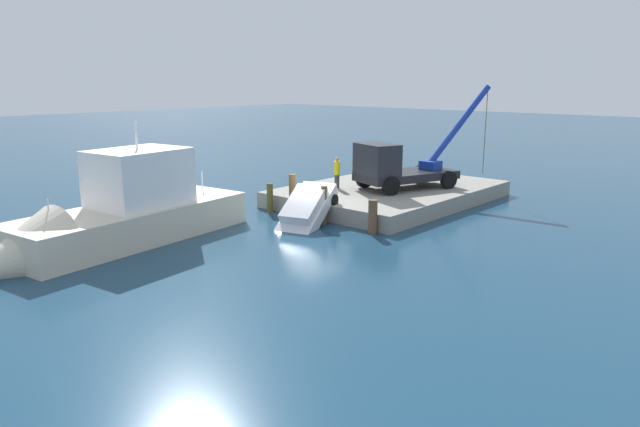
% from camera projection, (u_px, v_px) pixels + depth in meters
% --- Properties ---
extents(ground, '(200.00, 200.00, 0.00)m').
position_uv_depth(ground, '(313.00, 221.00, 29.03)').
color(ground, navy).
extents(dock, '(12.64, 8.89, 0.85)m').
position_uv_depth(dock, '(390.00, 193.00, 33.75)').
color(dock, gray).
rests_on(dock, ground).
extents(crane_truck, '(8.30, 4.55, 5.73)m').
position_uv_depth(crane_truck, '(398.00, 166.00, 32.48)').
color(crane_truck, black).
rests_on(crane_truck, dock).
extents(dock_worker, '(0.34, 0.34, 1.76)m').
position_uv_depth(dock_worker, '(337.00, 172.00, 32.89)').
color(dock_worker, '#3B3B3B').
rests_on(dock_worker, dock).
extents(salvaged_car, '(4.37, 2.94, 2.81)m').
position_uv_depth(salvaged_car, '(305.00, 212.00, 27.92)').
color(salvaged_car, silver).
rests_on(salvaged_car, ground).
extents(moored_yacht, '(12.95, 5.21, 6.61)m').
position_uv_depth(moored_yacht, '(102.00, 230.00, 24.23)').
color(moored_yacht, beige).
rests_on(moored_yacht, ground).
extents(piling_near, '(0.33, 0.33, 1.55)m').
position_uv_depth(piling_near, '(270.00, 198.00, 30.76)').
color(piling_near, '#4F4923').
rests_on(piling_near, ground).
extents(piling_mid, '(0.36, 0.36, 2.23)m').
position_uv_depth(piling_mid, '(293.00, 196.00, 29.54)').
color(piling_mid, brown).
rests_on(piling_mid, ground).
extents(piling_far, '(0.28, 0.28, 1.88)m').
position_uv_depth(piling_far, '(324.00, 205.00, 28.21)').
color(piling_far, brown).
rests_on(piling_far, ground).
extents(piling_end, '(0.42, 0.42, 1.56)m').
position_uv_depth(piling_end, '(373.00, 217.00, 26.56)').
color(piling_end, brown).
rests_on(piling_end, ground).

